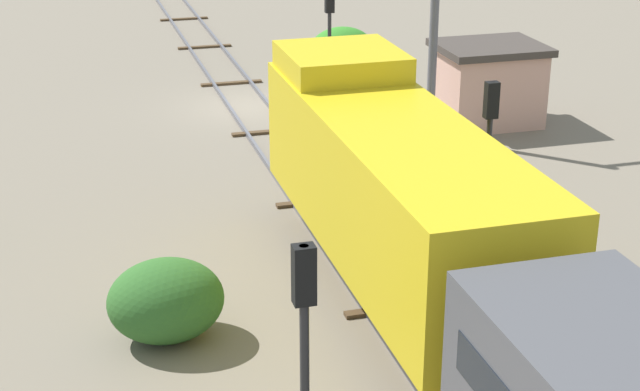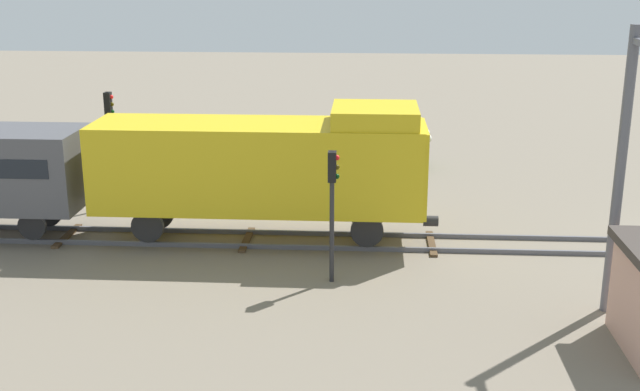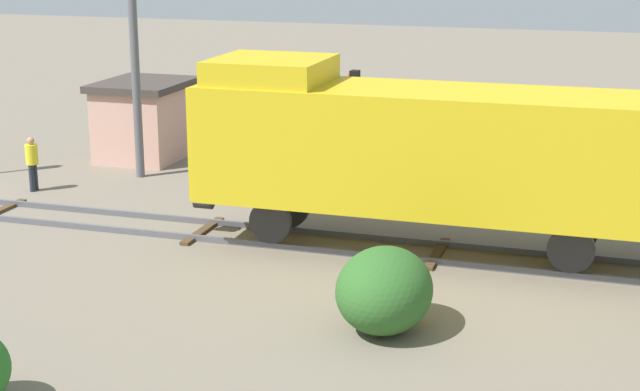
% 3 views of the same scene
% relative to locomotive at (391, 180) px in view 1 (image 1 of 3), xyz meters
% --- Properties ---
extents(ground_plane, '(114.44, 114.44, 0.00)m').
position_rel_locomotive_xyz_m(ground_plane, '(0.00, -15.21, -2.77)').
color(ground_plane, '#756B5B').
extents(railway_track, '(2.40, 76.29, 0.16)m').
position_rel_locomotive_xyz_m(railway_track, '(0.00, -15.21, -2.70)').
color(railway_track, '#595960').
rests_on(railway_track, ground).
extents(locomotive, '(2.90, 11.60, 4.60)m').
position_rel_locomotive_xyz_m(locomotive, '(0.00, 0.00, 0.00)').
color(locomotive, gold).
rests_on(locomotive, railway_track).
extents(traffic_signal_near, '(0.32, 0.34, 4.06)m').
position_rel_locomotive_xyz_m(traffic_signal_near, '(-3.20, -15.69, 0.05)').
color(traffic_signal_near, '#262628').
rests_on(traffic_signal_near, ground).
extents(traffic_signal_mid, '(0.32, 0.34, 4.04)m').
position_rel_locomotive_xyz_m(traffic_signal_mid, '(-3.40, -2.43, 0.04)').
color(traffic_signal_mid, '#262628').
rests_on(traffic_signal_mid, ground).
extents(traffic_signal_far, '(0.32, 0.34, 4.54)m').
position_rel_locomotive_xyz_m(traffic_signal_far, '(3.60, 6.41, 0.37)').
color(traffic_signal_far, '#262628').
rests_on(traffic_signal_far, ground).
extents(worker_near_track, '(0.38, 0.38, 1.70)m').
position_rel_locomotive_xyz_m(worker_near_track, '(-2.40, -12.43, -1.78)').
color(worker_near_track, '#262B38').
rests_on(worker_near_track, ground).
extents(catenary_mast, '(1.94, 0.28, 7.81)m').
position_rel_locomotive_xyz_m(catenary_mast, '(-5.06, -10.12, 1.38)').
color(catenary_mast, '#595960').
rests_on(catenary_mast, ground).
extents(relay_hut, '(3.50, 2.90, 2.74)m').
position_rel_locomotive_xyz_m(relay_hut, '(-7.50, -11.18, -1.38)').
color(relay_hut, '#D19E8C').
rests_on(relay_hut, ground).
extents(bush_near, '(2.38, 1.95, 1.73)m').
position_rel_locomotive_xyz_m(bush_near, '(4.96, 0.53, -1.91)').
color(bush_near, '#2E6026').
rests_on(bush_near, ground).
extents(bush_mid, '(2.70, 2.21, 1.97)m').
position_rel_locomotive_xyz_m(bush_mid, '(-4.55, -18.49, -1.79)').
color(bush_mid, '#338326').
rests_on(bush_mid, ground).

